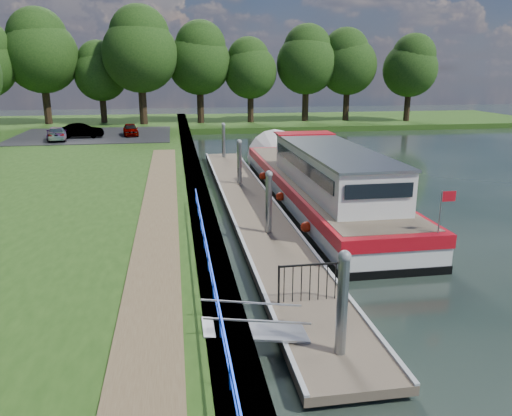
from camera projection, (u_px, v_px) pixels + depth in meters
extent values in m
plane|color=black|center=(332.00, 356.00, 12.25)|extent=(160.00, 160.00, 0.00)
cube|color=#473D2D|center=(197.00, 196.00, 26.00)|extent=(1.10, 90.00, 0.78)
cube|color=#224213|center=(298.00, 121.00, 63.44)|extent=(60.00, 18.00, 0.60)
cube|color=brown|center=(157.00, 232.00, 18.95)|extent=(1.60, 40.00, 0.05)
cube|color=black|center=(94.00, 135.00, 46.42)|extent=(14.00, 12.00, 0.06)
cube|color=#0C2DBF|center=(210.00, 262.00, 14.28)|extent=(0.04, 18.00, 0.04)
cube|color=#0C2DBF|center=(210.00, 273.00, 14.37)|extent=(0.03, 18.00, 0.03)
cylinder|color=#0C2DBF|center=(230.00, 374.00, 9.62)|extent=(0.04, 0.04, 0.72)
cylinder|color=#0C2DBF|center=(220.00, 323.00, 11.52)|extent=(0.04, 0.04, 0.72)
cylinder|color=#0C2DBF|center=(213.00, 287.00, 13.42)|extent=(0.04, 0.04, 0.72)
cylinder|color=#0C2DBF|center=(208.00, 260.00, 15.32)|extent=(0.04, 0.04, 0.72)
cylinder|color=#0C2DBF|center=(204.00, 239.00, 17.22)|extent=(0.04, 0.04, 0.72)
cylinder|color=#0C2DBF|center=(201.00, 222.00, 19.12)|extent=(0.04, 0.04, 0.72)
cylinder|color=#0C2DBF|center=(198.00, 208.00, 21.02)|extent=(0.04, 0.04, 0.72)
cylinder|color=#0C2DBF|center=(196.00, 196.00, 22.92)|extent=(0.04, 0.04, 0.72)
cube|color=brown|center=(251.00, 206.00, 24.53)|extent=(2.50, 30.00, 0.24)
cube|color=#9EA0A3|center=(321.00, 333.00, 13.19)|extent=(2.30, 5.00, 0.30)
cube|color=#9EA0A3|center=(266.00, 236.00, 20.79)|extent=(2.30, 5.00, 0.30)
cube|color=#9EA0A3|center=(241.00, 191.00, 28.39)|extent=(2.30, 5.00, 0.30)
cube|color=#9EA0A3|center=(226.00, 165.00, 35.99)|extent=(2.30, 5.00, 0.30)
cube|color=#9EA0A3|center=(275.00, 202.00, 24.67)|extent=(0.12, 30.00, 0.06)
cube|color=#9EA0A3|center=(227.00, 204.00, 24.30)|extent=(0.12, 30.00, 0.06)
cylinder|color=gray|center=(341.00, 326.00, 11.48)|extent=(0.26, 0.26, 3.40)
sphere|color=gray|center=(345.00, 257.00, 11.02)|extent=(0.30, 0.30, 0.30)
cylinder|color=gray|center=(269.00, 216.00, 20.03)|extent=(0.26, 0.26, 3.40)
sphere|color=gray|center=(269.00, 174.00, 19.57)|extent=(0.30, 0.30, 0.30)
cylinder|color=gray|center=(239.00, 172.00, 28.58)|extent=(0.26, 0.26, 3.40)
sphere|color=gray|center=(239.00, 142.00, 28.12)|extent=(0.30, 0.30, 0.30)
cylinder|color=gray|center=(224.00, 148.00, 37.13)|extent=(0.26, 0.26, 3.40)
sphere|color=gray|center=(223.00, 125.00, 36.67)|extent=(0.30, 0.30, 0.30)
cube|color=#A5A8AD|center=(255.00, 330.00, 12.28)|extent=(2.58, 1.00, 0.43)
cube|color=#A5A8AD|center=(258.00, 321.00, 11.69)|extent=(2.58, 0.04, 0.41)
cube|color=#A5A8AD|center=(252.00, 303.00, 12.60)|extent=(2.58, 0.04, 0.41)
cube|color=black|center=(279.00, 285.00, 13.94)|extent=(0.05, 0.05, 1.15)
cube|color=black|center=(341.00, 280.00, 14.22)|extent=(0.05, 0.05, 1.15)
cube|color=black|center=(311.00, 265.00, 13.93)|extent=(1.85, 0.05, 0.05)
cube|color=black|center=(284.00, 284.00, 13.96)|extent=(0.02, 0.02, 1.10)
cube|color=black|center=(293.00, 284.00, 14.00)|extent=(0.02, 0.02, 1.10)
cube|color=black|center=(301.00, 283.00, 14.04)|extent=(0.02, 0.02, 1.10)
cube|color=black|center=(310.00, 283.00, 14.08)|extent=(0.02, 0.02, 1.10)
cube|color=black|center=(318.00, 282.00, 14.12)|extent=(0.02, 0.02, 1.10)
cube|color=black|center=(327.00, 281.00, 14.16)|extent=(0.02, 0.02, 1.10)
cube|color=black|center=(335.00, 281.00, 14.20)|extent=(0.02, 0.02, 1.10)
cube|color=black|center=(315.00, 202.00, 26.28)|extent=(4.00, 20.00, 0.55)
cube|color=silver|center=(316.00, 191.00, 26.12)|extent=(3.96, 19.90, 0.65)
cube|color=#B40C18|center=(316.00, 180.00, 25.97)|extent=(4.04, 20.00, 0.48)
cube|color=brown|center=(316.00, 176.00, 25.90)|extent=(3.68, 19.20, 0.04)
cone|color=silver|center=(276.00, 158.00, 36.02)|extent=(4.00, 1.50, 4.00)
cube|color=silver|center=(332.00, 168.00, 23.29)|extent=(3.00, 11.00, 1.75)
cube|color=gray|center=(333.00, 149.00, 23.04)|extent=(3.10, 11.20, 0.10)
cube|color=black|center=(300.00, 164.00, 22.99)|extent=(0.04, 10.00, 0.55)
cube|color=black|center=(363.00, 162.00, 23.46)|extent=(0.04, 10.00, 0.55)
cube|color=black|center=(302.00, 146.00, 28.50)|extent=(2.60, 0.04, 0.55)
cube|color=black|center=(379.00, 191.00, 17.95)|extent=(2.60, 0.04, 0.55)
cube|color=#B40C18|center=(304.00, 133.00, 27.96)|extent=(3.20, 1.60, 0.06)
cylinder|color=gray|center=(440.00, 212.00, 16.72)|extent=(0.05, 0.05, 1.50)
cube|color=#B40C18|center=(449.00, 196.00, 16.61)|extent=(0.50, 0.02, 0.35)
sphere|color=red|center=(306.00, 227.00, 20.08)|extent=(0.44, 0.44, 0.44)
sphere|color=red|center=(280.00, 197.00, 24.83)|extent=(0.44, 0.44, 0.44)
sphere|color=red|center=(263.00, 176.00, 29.58)|extent=(0.44, 0.44, 0.44)
imported|color=#594C47|center=(330.00, 187.00, 19.70)|extent=(0.44, 0.65, 1.72)
cylinder|color=#332316|center=(47.00, 106.00, 55.69)|extent=(0.83, 0.83, 4.21)
sphere|color=#17320F|center=(42.00, 56.00, 54.23)|extent=(7.95, 7.95, 7.95)
sphere|color=#17320F|center=(37.00, 37.00, 53.76)|extent=(6.31, 6.31, 6.31)
cylinder|color=#332316|center=(104.00, 110.00, 57.26)|extent=(0.70, 0.70, 3.10)
sphere|color=#17320F|center=(101.00, 75.00, 56.19)|extent=(5.85, 5.85, 5.85)
sphere|color=#17320F|center=(98.00, 61.00, 55.93)|extent=(4.65, 4.65, 4.65)
cylinder|color=#332316|center=(143.00, 106.00, 55.43)|extent=(0.84, 0.84, 4.29)
sphere|color=#17320F|center=(140.00, 55.00, 53.95)|extent=(8.10, 8.10, 8.10)
sphere|color=#17320F|center=(139.00, 35.00, 53.55)|extent=(6.44, 6.44, 6.44)
cylinder|color=#332316|center=(201.00, 106.00, 58.40)|extent=(0.79, 0.79, 3.83)
sphere|color=#17320F|center=(199.00, 63.00, 57.08)|extent=(7.24, 7.24, 7.24)
sphere|color=#17320F|center=(201.00, 46.00, 56.40)|extent=(5.75, 5.75, 5.75)
cylinder|color=#332316|center=(251.00, 108.00, 59.15)|extent=(0.72, 0.72, 3.26)
sphere|color=#17320F|center=(250.00, 72.00, 58.02)|extent=(6.16, 6.16, 6.16)
sphere|color=#17320F|center=(248.00, 58.00, 57.81)|extent=(4.89, 4.89, 4.89)
cylinder|color=#332316|center=(305.00, 105.00, 60.40)|extent=(0.78, 0.78, 3.77)
sphere|color=#17320F|center=(306.00, 64.00, 59.10)|extent=(7.13, 7.13, 7.13)
sphere|color=#17320F|center=(307.00, 48.00, 58.86)|extent=(5.66, 5.66, 5.66)
cylinder|color=#332316|center=(346.00, 105.00, 61.24)|extent=(0.77, 0.77, 3.65)
sphere|color=#17320F|center=(348.00, 66.00, 59.98)|extent=(6.89, 6.89, 6.89)
sphere|color=#17320F|center=(346.00, 51.00, 59.47)|extent=(5.47, 5.47, 5.47)
cylinder|color=#332316|center=(407.00, 107.00, 60.60)|extent=(0.74, 0.74, 3.41)
sphere|color=#17320F|center=(410.00, 70.00, 59.42)|extent=(6.43, 6.43, 6.43)
sphere|color=#17320F|center=(414.00, 55.00, 58.81)|extent=(5.11, 5.11, 5.11)
imported|color=#999999|center=(131.00, 130.00, 45.74)|extent=(1.71, 3.38, 1.10)
imported|color=#999999|center=(81.00, 131.00, 44.34)|extent=(3.81, 1.41, 1.25)
imported|color=#999999|center=(57.00, 134.00, 42.78)|extent=(2.27, 4.16, 1.14)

